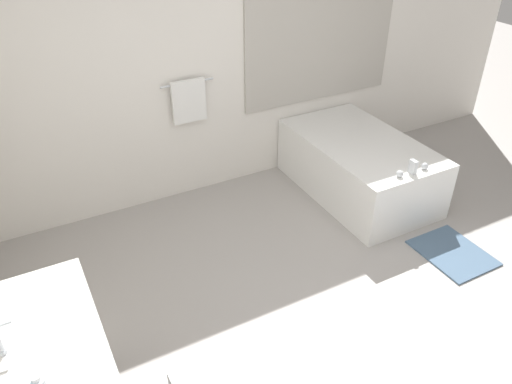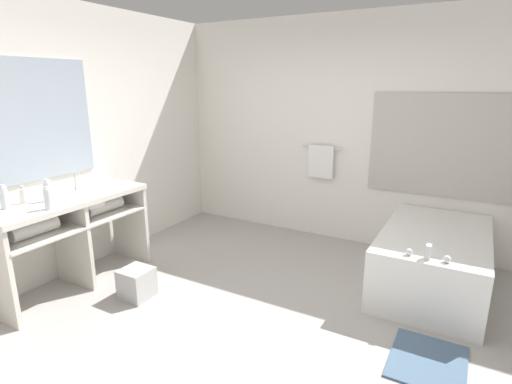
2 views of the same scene
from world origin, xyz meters
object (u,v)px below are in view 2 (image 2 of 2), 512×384
at_px(soap_dispenser, 23,196).
at_px(waste_bin, 137,283).
at_px(water_bottle_2, 48,191).
at_px(water_bottle_3, 48,199).
at_px(bathtub, 433,257).
at_px(water_bottle_1, 4,198).

xyz_separation_m(soap_dispenser, waste_bin, (0.86, 0.42, -0.82)).
distance_m(water_bottle_2, water_bottle_3, 0.27).
height_order(bathtub, waste_bin, bathtub).
bearing_deg(waste_bin, bathtub, 33.12).
height_order(water_bottle_2, waste_bin, water_bottle_2).
bearing_deg(soap_dispenser, bathtub, 31.26).
xyz_separation_m(water_bottle_1, soap_dispenser, (-0.02, 0.17, -0.03)).
distance_m(bathtub, water_bottle_2, 3.62).
bearing_deg(waste_bin, water_bottle_1, -144.91).
distance_m(water_bottle_3, soap_dispenser, 0.36).
xyz_separation_m(water_bottle_1, waste_bin, (0.84, 0.59, -0.85)).
relative_size(water_bottle_1, water_bottle_3, 1.06).
height_order(water_bottle_1, waste_bin, water_bottle_1).
bearing_deg(soap_dispenser, water_bottle_3, -0.48).
bearing_deg(water_bottle_1, soap_dispenser, 96.93).
bearing_deg(water_bottle_3, water_bottle_1, -153.02).
height_order(water_bottle_1, water_bottle_3, water_bottle_1).
relative_size(water_bottle_2, waste_bin, 0.73).
xyz_separation_m(water_bottle_2, waste_bin, (0.73, 0.27, -0.85)).
bearing_deg(water_bottle_3, waste_bin, 39.76).
relative_size(water_bottle_2, water_bottle_3, 1.03).
bearing_deg(water_bottle_3, soap_dispenser, 179.52).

